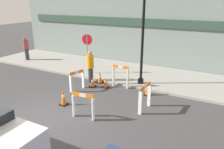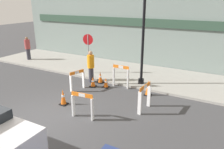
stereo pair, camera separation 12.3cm
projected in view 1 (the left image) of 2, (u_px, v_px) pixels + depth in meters
ground_plane at (38, 121)px, 7.83m from camera, size 60.00×60.00×0.00m
sidewalk_slab at (118, 71)px, 13.22m from camera, size 18.00×3.92×0.11m
storefront_facade at (132, 23)px, 14.04m from camera, size 18.00×0.22×5.50m
streetlamp_post at (144, 9)px, 9.96m from camera, size 0.44×0.44×5.71m
stop_sign at (87, 47)px, 12.28m from camera, size 0.59×0.14×2.23m
barricade_0 at (83, 105)px, 7.88m from camera, size 0.87×0.22×1.00m
barricade_1 at (145, 96)px, 8.48m from camera, size 0.21×0.89×1.08m
barricade_2 at (121, 76)px, 10.74m from camera, size 0.84×0.15×1.13m
barricade_3 at (77, 80)px, 10.44m from camera, size 0.36×0.80×0.96m
traffic_cone_0 at (63, 97)px, 8.98m from camera, size 0.30×0.30×0.68m
traffic_cone_1 at (100, 77)px, 11.39m from camera, size 0.30×0.30×0.61m
traffic_cone_2 at (148, 88)px, 9.90m from camera, size 0.30×0.30×0.73m
traffic_cone_3 at (106, 83)px, 10.81m from camera, size 0.30×0.30×0.52m
traffic_cone_4 at (93, 82)px, 10.89m from camera, size 0.30×0.30×0.53m
person_worker at (90, 66)px, 11.31m from camera, size 0.51×0.51×1.68m
person_pedestrian at (26, 48)px, 15.25m from camera, size 0.38×0.38×1.60m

